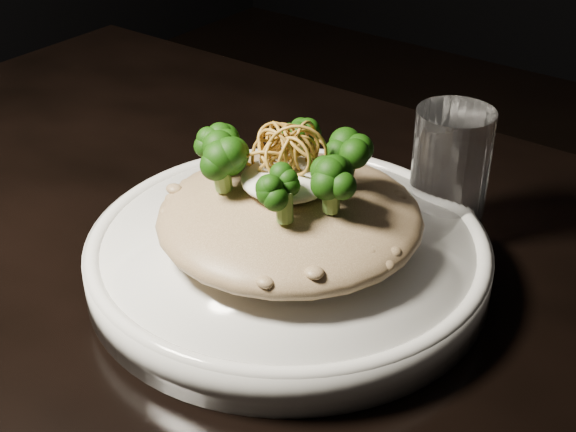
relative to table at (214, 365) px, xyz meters
name	(u,v)px	position (x,y,z in m)	size (l,w,h in m)	color
table	(214,365)	(0.00, 0.00, 0.00)	(1.10, 0.80, 0.75)	black
plate	(288,257)	(0.04, 0.05, 0.10)	(0.32, 0.32, 0.03)	silver
risotto	(290,217)	(0.04, 0.05, 0.14)	(0.21, 0.21, 0.05)	brown
broccoli	(282,155)	(0.04, 0.05, 0.19)	(0.16, 0.16, 0.06)	black
cheese	(286,179)	(0.04, 0.05, 0.17)	(0.07, 0.07, 0.02)	white
shallots	(288,139)	(0.04, 0.06, 0.20)	(0.06, 0.06, 0.04)	#8D601D
drinking_glass	(449,174)	(0.11, 0.18, 0.14)	(0.07, 0.07, 0.11)	silver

